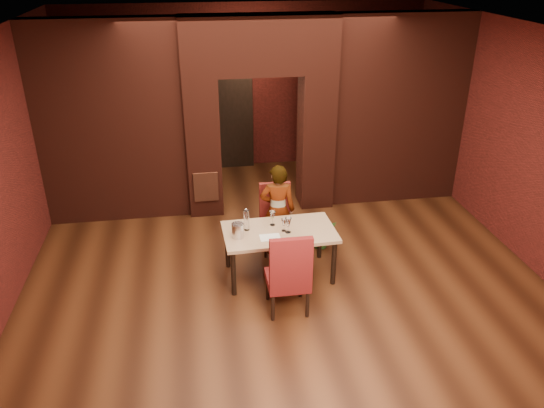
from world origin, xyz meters
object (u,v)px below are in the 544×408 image
Objects in this scene: potted_plant at (321,233)px; wine_bucket at (238,230)px; wine_glass_a at (272,218)px; dining_table at (279,253)px; person_seated at (278,210)px; chair_near at (288,270)px; chair_far at (277,220)px; wine_glass_b at (284,225)px; wine_glass_c at (288,225)px; water_bottle at (247,220)px.

wine_bucket is at bearing -150.53° from potted_plant.
wine_glass_a reaches higher than potted_plant.
person_seated reaches higher than dining_table.
dining_table is 3.27× the size of potted_plant.
wine_glass_a is 1.12m from potted_plant.
person_seated is at bearing 71.39° from wine_glass_a.
chair_near is 0.96m from wine_glass_a.
chair_far is 4.91× the size of wine_glass_a.
person_seated reaches higher than wine_glass_b.
person_seated is 0.67m from wine_glass_c.
wine_glass_a is 0.67× the size of water_bottle.
chair_far is 0.90× the size of chair_near.
wine_glass_a is at bearing 27.54° from wine_bucket.
chair_near is 5.70× the size of wine_bucket.
dining_table reaches higher than potted_plant.
chair_near is 2.46× the size of potted_plant.
wine_glass_c is at bearing -47.62° from wine_glass_b.
water_bottle is at bearing -154.45° from potted_plant.
potted_plant is (0.68, -0.02, -0.28)m from chair_far.
wine_glass_b is at bearing 95.39° from person_seated.
water_bottle is at bearing 166.08° from dining_table.
wine_glass_a reaches higher than dining_table.
dining_table is at bearing 8.94° from wine_bucket.
chair_far is 5.59× the size of wine_glass_b.
chair_near is at bearing -96.62° from wine_glass_b.
dining_table is at bearing -69.02° from wine_glass_a.
wine_bucket reaches higher than wine_glass_b.
wine_glass_a is 0.29m from wine_glass_c.
chair_far reaches higher than wine_glass_a.
wine_bucket is 0.43× the size of potted_plant.
wine_glass_c is (0.11, -0.07, 0.46)m from dining_table.
wine_glass_a is at bearing -105.20° from chair_far.
person_seated is at bearing -174.80° from potted_plant.
dining_table is 0.67m from water_bottle.
potted_plant is at bearing 25.55° from water_bottle.
wine_glass_c is 0.71× the size of water_bottle.
wine_glass_c is at bearing -16.52° from water_bottle.
wine_glass_c reaches higher than wine_glass_b.
wine_glass_a is at bearing 12.38° from water_bottle.
person_seated is at bearing -89.63° from chair_far.
wine_glass_a reaches higher than wine_glass_b.
wine_glass_b is at bearing -90.94° from chair_far.
chair_near is at bearing -101.00° from wine_glass_c.
wine_glass_a is at bearing -87.32° from chair_near.
wine_glass_c is 0.56m from water_bottle.
chair_far reaches higher than wine_glass_c.
dining_table is at bearing 147.90° from wine_glass_c.
chair_near is 0.98m from water_bottle.
wine_bucket is at bearing -126.99° from water_bottle.
wine_bucket is (-0.53, 0.67, 0.24)m from chair_near.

